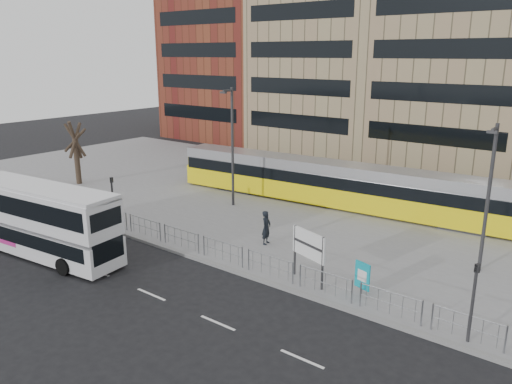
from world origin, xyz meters
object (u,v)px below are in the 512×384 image
Objects in this scene: ad_panel at (362,276)px; traffic_light_east at (474,293)px; bare_tree at (73,119)px; traffic_light_west at (112,195)px; pedestrian at (266,228)px; lamp_post_west at (232,143)px; lamp_post_east at (488,192)px; tram at (341,185)px; double_decker_bus at (42,219)px; station_sign at (309,247)px.

ad_panel is 0.50× the size of traffic_light_east.
traffic_light_west is at bearing -23.33° from bare_tree.
lamp_post_west is at bearing 44.23° from pedestrian.
pedestrian is 11.36m from lamp_post_east.
tram is 3.42× the size of bare_tree.
bare_tree is at bearing -167.37° from lamp_post_west.
tram is at bearing 20.78° from bare_tree.
lamp_post_west is 14.22m from bare_tree.
tram reaches higher than pedestrian.
bare_tree reaches higher than double_decker_bus.
traffic_light_east is at bearing 12.61° from station_sign.
station_sign is 0.34× the size of lamp_post_east.
lamp_post_east reaches higher than ad_panel.
traffic_light_east is (7.37, -0.66, 0.25)m from station_sign.
lamp_post_east is at bearing 63.58° from station_sign.
traffic_light_east is 7.25m from lamp_post_east.
ad_panel is at bearing -1.12° from traffic_light_west.
double_decker_bus is 1.30× the size of bare_tree.
traffic_light_west is 1.00× the size of traffic_light_east.
station_sign is at bearing 17.11° from double_decker_bus.
lamp_post_east is 30.61m from bare_tree.
lamp_post_east is (18.85, 11.77, 2.04)m from double_decker_bus.
pedestrian is (0.20, -8.95, -0.56)m from tram.
traffic_light_east is 0.38× the size of lamp_post_west.
lamp_post_east reaches higher than station_sign.
station_sign is at bearing -9.41° from bare_tree.
lamp_post_west is (2.19, 12.77, 2.50)m from double_decker_bus.
traffic_light_east is at bearing 7.31° from double_decker_bus.
double_decker_bus is 3.18× the size of traffic_light_west.
double_decker_bus is 1.21× the size of lamp_post_west.
station_sign is 8.89m from lamp_post_east.
lamp_post_east is at bearing 25.57° from double_decker_bus.
lamp_post_west reaches higher than bare_tree.
bare_tree is at bearing -171.70° from station_sign.
double_decker_bus is 14.03m from station_sign.
station_sign is 25.11m from bare_tree.
lamp_post_west is (-6.07, -4.46, 2.92)m from tram.
ad_panel is 0.20× the size of bare_tree.
double_decker_bus is at bearing -39.66° from bare_tree.
station_sign is 1.62× the size of ad_panel.
bare_tree reaches higher than lamp_post_east.
bare_tree is (-30.51, -2.11, 1.29)m from lamp_post_east.
station_sign is at bearing -156.80° from ad_panel.
pedestrian is 20.63m from bare_tree.
double_decker_bus reaches higher than station_sign.
traffic_light_west is 0.41× the size of bare_tree.
ad_panel is 0.19× the size of lamp_post_west.
traffic_light_east is (11.76, -3.33, 1.02)m from pedestrian.
bare_tree reaches higher than traffic_light_east.
ad_panel is at bearing -62.51° from tram.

